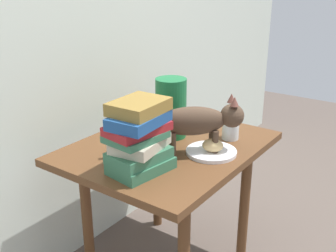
# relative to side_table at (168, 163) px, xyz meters

# --- Properties ---
(back_panel) EXTENTS (4.00, 0.04, 2.20)m
(back_panel) POSITION_rel_side_table_xyz_m (0.00, 0.44, 0.58)
(back_panel) COLOR silver
(back_panel) RESTS_ON ground
(side_table) EXTENTS (0.80, 0.65, 0.60)m
(side_table) POSITION_rel_side_table_xyz_m (0.00, 0.00, 0.00)
(side_table) COLOR brown
(side_table) RESTS_ON ground
(plate) EXTENTS (0.19, 0.19, 0.01)m
(plate) POSITION_rel_side_table_xyz_m (0.03, -0.19, 0.09)
(plate) COLOR white
(plate) RESTS_ON side_table
(bread_roll) EXTENTS (0.09, 0.10, 0.05)m
(bread_roll) POSITION_rel_side_table_xyz_m (0.02, -0.20, 0.12)
(bread_roll) COLOR #E0BC7A
(bread_roll) RESTS_ON plate
(cat) EXTENTS (0.34, 0.37, 0.23)m
(cat) POSITION_rel_side_table_xyz_m (0.00, -0.15, 0.21)
(cat) COLOR #4C3828
(cat) RESTS_ON side_table
(book_stack) EXTENTS (0.23, 0.18, 0.26)m
(book_stack) POSITION_rel_side_table_xyz_m (-0.25, -0.06, 0.21)
(book_stack) COLOR #336B4C
(book_stack) RESTS_ON side_table
(green_vase) EXTENTS (0.13, 0.13, 0.25)m
(green_vase) POSITION_rel_side_table_xyz_m (0.08, 0.05, 0.21)
(green_vase) COLOR #196B38
(green_vase) RESTS_ON side_table
(candle_jar) EXTENTS (0.07, 0.07, 0.08)m
(candle_jar) POSITION_rel_side_table_xyz_m (0.20, -0.17, 0.12)
(candle_jar) COLOR silver
(candle_jar) RESTS_ON side_table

